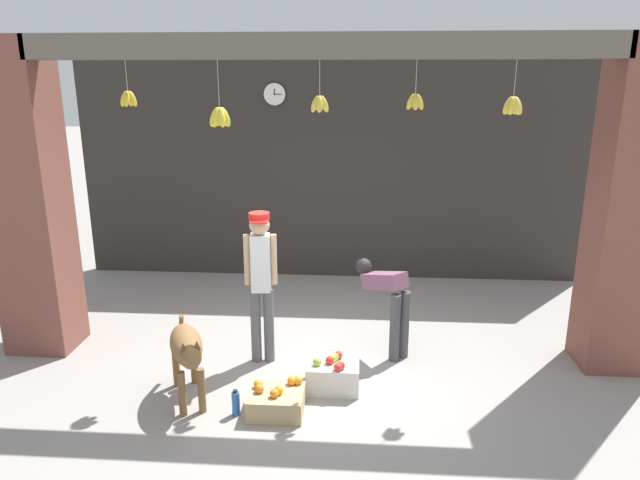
{
  "coord_description": "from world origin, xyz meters",
  "views": [
    {
      "loc": [
        0.41,
        -5.48,
        2.98
      ],
      "look_at": [
        0.0,
        0.44,
        1.29
      ],
      "focal_mm": 32.0,
      "sensor_mm": 36.0,
      "label": 1
    }
  ],
  "objects_px": {
    "wall_clock": "(275,94)",
    "shopkeeper": "(261,276)",
    "water_bottle": "(236,403)",
    "fruit_crate_oranges": "(276,401)",
    "worker_stooping": "(387,297)",
    "dog": "(187,349)",
    "fruit_crate_apples": "(333,373)"
  },
  "relations": [
    {
      "from": "worker_stooping",
      "to": "wall_clock",
      "type": "distance_m",
      "value": 3.63
    },
    {
      "from": "wall_clock",
      "to": "worker_stooping",
      "type": "bearing_deg",
      "value": -57.86
    },
    {
      "from": "shopkeeper",
      "to": "worker_stooping",
      "type": "bearing_deg",
      "value": -173.78
    },
    {
      "from": "fruit_crate_apples",
      "to": "wall_clock",
      "type": "distance_m",
      "value": 4.34
    },
    {
      "from": "worker_stooping",
      "to": "wall_clock",
      "type": "bearing_deg",
      "value": 82.03
    },
    {
      "from": "fruit_crate_apples",
      "to": "wall_clock",
      "type": "xyz_separation_m",
      "value": [
        -1.02,
        3.32,
        2.6
      ]
    },
    {
      "from": "fruit_crate_apples",
      "to": "wall_clock",
      "type": "height_order",
      "value": "wall_clock"
    },
    {
      "from": "fruit_crate_apples",
      "to": "wall_clock",
      "type": "bearing_deg",
      "value": 107.03
    },
    {
      "from": "water_bottle",
      "to": "fruit_crate_oranges",
      "type": "bearing_deg",
      "value": 11.72
    },
    {
      "from": "dog",
      "to": "water_bottle",
      "type": "height_order",
      "value": "dog"
    },
    {
      "from": "dog",
      "to": "water_bottle",
      "type": "relative_size",
      "value": 3.97
    },
    {
      "from": "dog",
      "to": "fruit_crate_oranges",
      "type": "distance_m",
      "value": 0.96
    },
    {
      "from": "worker_stooping",
      "to": "wall_clock",
      "type": "relative_size",
      "value": 3.01
    },
    {
      "from": "dog",
      "to": "water_bottle",
      "type": "xyz_separation_m",
      "value": [
        0.49,
        -0.21,
        -0.42
      ]
    },
    {
      "from": "dog",
      "to": "wall_clock",
      "type": "relative_size",
      "value": 3.05
    },
    {
      "from": "water_bottle",
      "to": "wall_clock",
      "type": "distance_m",
      "value": 4.68
    },
    {
      "from": "water_bottle",
      "to": "wall_clock",
      "type": "height_order",
      "value": "wall_clock"
    },
    {
      "from": "shopkeeper",
      "to": "wall_clock",
      "type": "relative_size",
      "value": 5.02
    },
    {
      "from": "fruit_crate_oranges",
      "to": "fruit_crate_apples",
      "type": "xyz_separation_m",
      "value": [
        0.5,
        0.47,
        0.04
      ]
    },
    {
      "from": "wall_clock",
      "to": "fruit_crate_oranges",
      "type": "bearing_deg",
      "value": -82.24
    },
    {
      "from": "shopkeeper",
      "to": "water_bottle",
      "type": "bearing_deg",
      "value": 79.34
    },
    {
      "from": "shopkeeper",
      "to": "worker_stooping",
      "type": "relative_size",
      "value": 1.67
    },
    {
      "from": "fruit_crate_oranges",
      "to": "dog",
      "type": "bearing_deg",
      "value": 171.33
    },
    {
      "from": "dog",
      "to": "shopkeeper",
      "type": "relative_size",
      "value": 0.61
    },
    {
      "from": "worker_stooping",
      "to": "fruit_crate_oranges",
      "type": "relative_size",
      "value": 1.98
    },
    {
      "from": "fruit_crate_oranges",
      "to": "fruit_crate_apples",
      "type": "height_order",
      "value": "fruit_crate_apples"
    },
    {
      "from": "dog",
      "to": "fruit_crate_apples",
      "type": "bearing_deg",
      "value": 80.97
    },
    {
      "from": "wall_clock",
      "to": "shopkeeper",
      "type": "bearing_deg",
      "value": -85.32
    },
    {
      "from": "dog",
      "to": "worker_stooping",
      "type": "distance_m",
      "value": 2.24
    },
    {
      "from": "fruit_crate_oranges",
      "to": "water_bottle",
      "type": "relative_size",
      "value": 1.98
    },
    {
      "from": "worker_stooping",
      "to": "fruit_crate_oranges",
      "type": "distance_m",
      "value": 1.75
    },
    {
      "from": "dog",
      "to": "water_bottle",
      "type": "bearing_deg",
      "value": 44.07
    }
  ]
}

